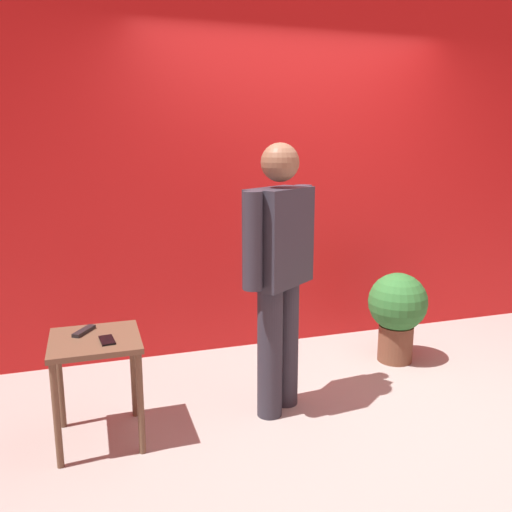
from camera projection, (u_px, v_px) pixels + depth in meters
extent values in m
plane|color=#9E9991|center=(375.00, 415.00, 3.20)|extent=(12.00, 12.00, 0.00)
cube|color=red|center=(293.00, 153.00, 4.18)|extent=(5.99, 0.12, 3.11)
cylinder|color=#2D2D38|center=(270.00, 353.00, 3.13)|extent=(0.21, 0.21, 0.81)
cylinder|color=#2D2D38|center=(286.00, 343.00, 3.28)|extent=(0.21, 0.21, 0.81)
cube|color=#2D2D38|center=(279.00, 237.00, 3.06)|extent=(0.48, 0.44, 0.57)
cube|color=silver|center=(263.00, 230.00, 3.12)|extent=(0.11, 0.08, 0.48)
cube|color=#B2333D|center=(262.00, 233.00, 3.13)|extent=(0.04, 0.03, 0.43)
cylinder|color=#2D2D38|center=(253.00, 241.00, 2.84)|extent=(0.15, 0.15, 0.54)
cylinder|color=#2D2D38|center=(303.00, 229.00, 3.27)|extent=(0.15, 0.15, 0.54)
sphere|color=brown|center=(280.00, 162.00, 2.97)|extent=(0.22, 0.22, 0.22)
cube|color=brown|center=(95.00, 341.00, 2.83)|extent=(0.48, 0.48, 0.03)
cylinder|color=brown|center=(57.00, 416.00, 2.63)|extent=(0.04, 0.04, 0.57)
cylinder|color=brown|center=(141.00, 404.00, 2.76)|extent=(0.04, 0.04, 0.57)
cylinder|color=brown|center=(60.00, 381.00, 3.02)|extent=(0.04, 0.04, 0.57)
cylinder|color=brown|center=(133.00, 372.00, 3.14)|extent=(0.04, 0.04, 0.57)
cube|color=black|center=(107.00, 340.00, 2.78)|extent=(0.09, 0.15, 0.01)
cube|color=black|center=(84.00, 331.00, 2.90)|extent=(0.13, 0.17, 0.02)
cylinder|color=brown|center=(395.00, 343.00, 3.99)|extent=(0.26, 0.26, 0.28)
sphere|color=#2D7233|center=(398.00, 302.00, 3.92)|extent=(0.44, 0.44, 0.44)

